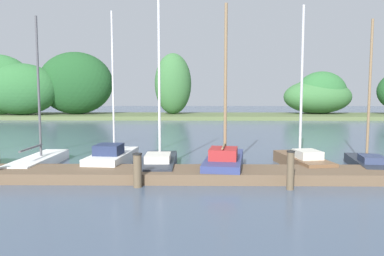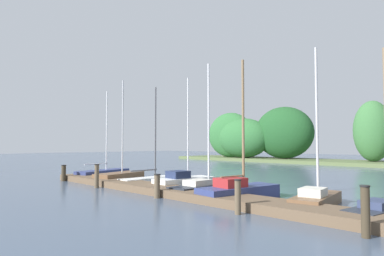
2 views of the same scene
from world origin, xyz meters
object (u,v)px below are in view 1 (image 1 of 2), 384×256
Objects in this scene: sailboat_2 at (40,159)px; sailboat_3 at (113,158)px; sailboat_4 at (159,161)px; sailboat_7 at (368,161)px; sailboat_5 at (225,161)px; mooring_piling_2 at (137,170)px; mooring_piling_3 at (290,170)px; sailboat_6 at (301,159)px.

sailboat_3 is at bearing -92.52° from sailboat_2.
sailboat_7 is (7.98, 0.10, -0.01)m from sailboat_4.
sailboat_5 is 3.69m from mooring_piling_2.
sailboat_7 is at bearing -90.29° from sailboat_4.
sailboat_4 reaches higher than sailboat_5.
mooring_piling_3 is (9.11, -3.54, 0.33)m from sailboat_2.
mooring_piling_2 is at bearing -149.91° from sailboat_3.
sailboat_5 reaches higher than mooring_piling_3.
sailboat_6 is (3.06, 0.81, -0.05)m from sailboat_5.
mooring_piling_3 is at bearing 139.18° from sailboat_7.
sailboat_2 is 4.94× the size of mooring_piling_3.
mooring_piling_2 is (-2.86, -2.32, 0.13)m from sailboat_5.
sailboat_2 reaches higher than mooring_piling_2.
sailboat_2 is at bearing 90.47° from sailboat_5.
sailboat_2 is 0.94× the size of sailboat_6.
sailboat_6 is 2.48m from sailboat_7.
sailboat_5 is (2.46, -0.46, 0.10)m from sailboat_4.
mooring_piling_2 is (-0.40, -2.78, 0.23)m from sailboat_4.
sailboat_4 is 2.51m from sailboat_5.
sailboat_4 is 7.99m from sailboat_7.
sailboat_7 is (5.52, 0.55, -0.11)m from sailboat_5.
sailboat_2 is 0.91× the size of sailboat_4.
sailboat_4 reaches higher than sailboat_6.
sailboat_6 reaches higher than sailboat_5.
sailboat_2 is 4.86m from sailboat_4.
sailboat_3 is 0.97× the size of sailboat_6.
mooring_piling_2 is (-5.92, -3.13, 0.18)m from sailboat_6.
sailboat_6 is 5.23× the size of mooring_piling_3.
sailboat_3 reaches higher than mooring_piling_2.
sailboat_7 is (9.85, -0.28, -0.07)m from sailboat_3.
sailboat_5 reaches higher than sailboat_7.
sailboat_2 is at bearing 92.20° from sailboat_3.
sailboat_7 is 4.85m from mooring_piling_3.
sailboat_2 is 0.97× the size of sailboat_3.
sailboat_5 is 3.16m from sailboat_6.
sailboat_2 is at bearing 143.27° from mooring_piling_2.
mooring_piling_2 is at bearing 177.21° from mooring_piling_3.
mooring_piling_3 is at bearing -110.76° from sailboat_2.
sailboat_7 reaches higher than mooring_piling_3.
sailboat_7 reaches higher than mooring_piling_2.
sailboat_3 is 9.86m from sailboat_7.
sailboat_3 is 4.41m from sailboat_5.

